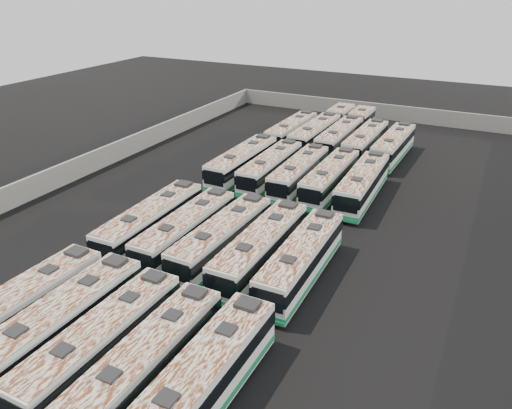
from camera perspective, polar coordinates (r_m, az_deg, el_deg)
name	(u,v)px	position (r m, az deg, el deg)	size (l,w,h in m)	color
ground	(279,218)	(43.05, 2.69, -1.56)	(140.00, 140.00, 0.00)	black
perimeter_wall	(280,206)	(42.58, 2.72, -0.23)	(45.20, 73.20, 2.20)	slate
bus_front_far_left	(19,310)	(32.18, -25.50, -10.87)	(2.55, 11.32, 3.18)	white
bus_front_left	(59,325)	(30.11, -21.56, -12.66)	(2.43, 11.47, 3.23)	white
bus_front_center	(102,342)	(28.27, -17.21, -14.81)	(2.41, 11.05, 3.11)	white
bus_front_right	(146,364)	(26.48, -12.47, -17.36)	(2.35, 10.99, 3.09)	white
bus_front_far_right	(201,384)	(24.99, -6.36, -19.69)	(2.49, 11.45, 3.22)	white
bus_midfront_far_left	(151,222)	(39.56, -11.90, -1.97)	(2.63, 11.38, 3.19)	white
bus_midfront_left	(186,230)	(37.93, -7.98, -2.96)	(2.37, 11.00, 3.09)	white
bus_midfront_center	(222,238)	(36.50, -3.89, -3.90)	(2.65, 11.19, 3.13)	white
bus_midfront_right	(261,249)	(35.04, 0.54, -5.09)	(2.42, 11.39, 3.21)	white
bus_midfront_far_right	(301,260)	(33.95, 5.20, -6.33)	(2.53, 11.18, 3.14)	white
bus_midback_far_left	(242,162)	(51.09, -1.57, 4.83)	(2.46, 11.47, 3.23)	white
bus_midback_left	(271,168)	(49.85, 1.68, 4.23)	(2.46, 11.03, 3.10)	white
bus_midback_center	(299,173)	(48.64, 4.93, 3.60)	(2.51, 10.98, 3.08)	white
bus_midback_right	(330,178)	(47.74, 8.46, 3.01)	(2.35, 11.04, 3.11)	white
bus_midback_far_right	(362,184)	(46.75, 12.07, 2.31)	(2.70, 11.44, 3.21)	white
bus_back_far_left	(292,132)	(61.88, 4.09, 8.31)	(2.49, 11.03, 3.10)	white
bus_back_left	(324,128)	(63.47, 7.76, 8.61)	(2.73, 17.66, 3.20)	white
bus_back_center	(347,132)	(62.64, 10.36, 8.20)	(2.44, 17.38, 3.15)	white
bus_back_right	(365,142)	(58.93, 12.39, 6.97)	(2.51, 11.23, 3.15)	white
bus_back_far_right	(393,146)	(58.29, 15.41, 6.45)	(2.65, 11.21, 3.14)	white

